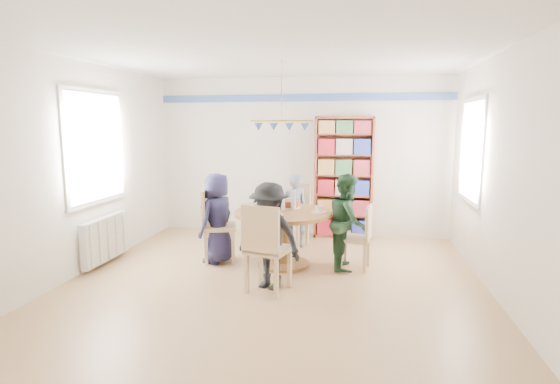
% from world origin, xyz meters
% --- Properties ---
extents(ground, '(5.00, 5.00, 0.00)m').
position_xyz_m(ground, '(0.00, 0.00, 0.00)').
color(ground, '#A68257').
extents(room_shell, '(5.00, 5.00, 5.00)m').
position_xyz_m(room_shell, '(-0.26, 0.87, 1.65)').
color(room_shell, white).
rests_on(room_shell, ground).
extents(radiator, '(0.12, 1.00, 0.60)m').
position_xyz_m(radiator, '(-2.42, 0.30, 0.35)').
color(radiator, silver).
rests_on(radiator, ground).
extents(dining_table, '(1.30, 1.30, 0.75)m').
position_xyz_m(dining_table, '(-0.00, 0.66, 0.56)').
color(dining_table, brown).
rests_on(dining_table, ground).
extents(chair_left, '(0.57, 0.57, 1.03)m').
position_xyz_m(chair_left, '(-1.00, 0.68, 0.56)').
color(chair_left, tan).
rests_on(chair_left, ground).
extents(chair_right, '(0.44, 0.44, 0.86)m').
position_xyz_m(chair_right, '(1.03, 0.68, 0.47)').
color(chair_right, tan).
rests_on(chair_right, ground).
extents(chair_far, '(0.54, 0.54, 0.98)m').
position_xyz_m(chair_far, '(-0.00, 1.73, 0.54)').
color(chair_far, tan).
rests_on(chair_far, ground).
extents(chair_near, '(0.55, 0.55, 1.03)m').
position_xyz_m(chair_near, '(-0.03, -0.36, 0.56)').
color(chair_near, tan).
rests_on(chair_near, ground).
extents(person_left, '(0.58, 0.71, 1.25)m').
position_xyz_m(person_left, '(-0.92, 0.64, 0.62)').
color(person_left, '#181835').
rests_on(person_left, ground).
extents(person_right, '(0.50, 0.63, 1.27)m').
position_xyz_m(person_right, '(0.85, 0.70, 0.63)').
color(person_right, '#18311D').
rests_on(person_right, ground).
extents(person_far, '(0.48, 0.38, 1.15)m').
position_xyz_m(person_far, '(0.01, 1.59, 0.58)').
color(person_far, gray).
rests_on(person_far, ground).
extents(person_near, '(0.92, 0.73, 1.25)m').
position_xyz_m(person_near, '(-0.02, -0.19, 0.62)').
color(person_near, black).
rests_on(person_near, ground).
extents(bookshelf, '(0.97, 0.29, 2.03)m').
position_xyz_m(bookshelf, '(0.74, 2.34, 1.00)').
color(bookshelf, brown).
rests_on(bookshelf, ground).
extents(tableware, '(1.14, 1.14, 0.30)m').
position_xyz_m(tableware, '(-0.03, 0.69, 0.82)').
color(tableware, white).
rests_on(tableware, dining_table).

